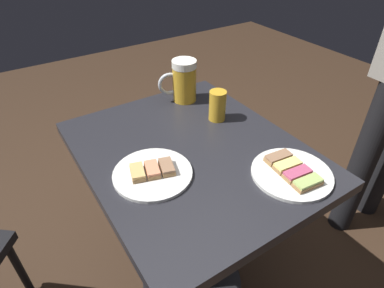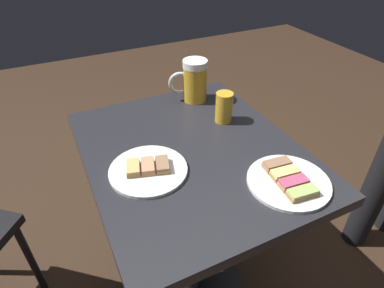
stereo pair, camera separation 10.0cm
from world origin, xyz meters
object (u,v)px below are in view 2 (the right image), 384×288
Objects in this scene: plate_far at (289,181)px; beer_glass_small at (224,107)px; beer_mug at (194,81)px; plate_near at (148,169)px.

beer_glass_small is (0.36, -0.00, 0.04)m from plate_far.
beer_mug is (0.54, 0.02, 0.07)m from plate_far.
plate_near and plate_far have the same top height.
beer_mug reaches higher than plate_near.
plate_near is 0.46m from beer_mug.
beer_glass_small is (-0.19, -0.02, -0.03)m from beer_mug.
beer_mug reaches higher than beer_glass_small.
beer_mug is at bearing -43.02° from plate_near.
plate_near is 0.36m from beer_glass_small.
beer_glass_small reaches higher than plate_far.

